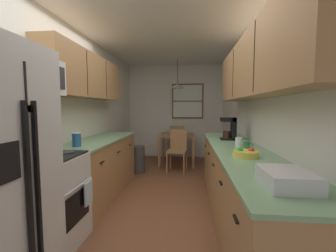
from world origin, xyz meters
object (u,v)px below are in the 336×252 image
at_px(fruit_bowl, 246,153).
at_px(microwave_over_range, 29,76).
at_px(table_serving_bowl, 181,133).
at_px(dining_chair_near, 178,148).
at_px(stove_range, 47,201).
at_px(mug_by_coffeemaker, 246,146).
at_px(dining_chair_far, 177,140).
at_px(coffee_maker, 230,128).
at_px(mug_spare, 239,142).
at_px(storage_canister, 77,139).
at_px(dish_rack, 287,178).
at_px(trash_bin, 138,159).
at_px(dining_table, 177,139).

bearing_deg(fruit_bowl, microwave_over_range, -173.52).
bearing_deg(table_serving_bowl, dining_chair_near, -94.74).
bearing_deg(stove_range, mug_by_coffeemaker, 15.57).
distance_m(dining_chair_far, table_serving_bowl, 0.72).
relative_size(microwave_over_range, dining_chair_near, 0.67).
distance_m(coffee_maker, mug_spare, 0.57).
distance_m(dining_chair_near, table_serving_bowl, 0.65).
xyz_separation_m(dining_chair_far, mug_spare, (0.96, -3.16, 0.45)).
bearing_deg(storage_canister, mug_by_coffeemaker, -1.46).
bearing_deg(storage_canister, dish_rack, -30.92).
distance_m(trash_bin, mug_spare, 2.53).
bearing_deg(microwave_over_range, storage_canister, 80.12).
xyz_separation_m(stove_range, coffee_maker, (2.01, 1.40, 0.60)).
height_order(dining_chair_far, fruit_bowl, fruit_bowl).
bearing_deg(stove_range, table_serving_bowl, 70.46).
bearing_deg(storage_canister, dining_table, 68.25).
bearing_deg(storage_canister, fruit_bowl, -11.16).
relative_size(microwave_over_range, table_serving_bowl, 3.41).
bearing_deg(mug_spare, dining_chair_far, 106.88).
distance_m(storage_canister, coffee_maker, 2.16).
distance_m(trash_bin, storage_canister, 2.09).
bearing_deg(mug_by_coffeemaker, dining_table, 108.54).
relative_size(dining_chair_far, fruit_bowl, 3.63).
bearing_deg(microwave_over_range, table_serving_bowl, 68.75).
bearing_deg(coffee_maker, storage_canister, -158.74).
height_order(microwave_over_range, dining_chair_far, microwave_over_range).
distance_m(stove_range, mug_by_coffeemaker, 2.17).
xyz_separation_m(trash_bin, table_serving_bowl, (0.89, 0.78, 0.48)).
bearing_deg(dining_table, mug_spare, -69.97).
distance_m(dining_chair_far, mug_spare, 3.33).
relative_size(fruit_bowl, table_serving_bowl, 1.40).
height_order(trash_bin, mug_spare, mug_spare).
bearing_deg(fruit_bowl, coffee_maker, 87.16).
xyz_separation_m(dining_chair_near, trash_bin, (-0.85, -0.19, -0.22)).
relative_size(storage_canister, table_serving_bowl, 1.02).
relative_size(dining_table, mug_by_coffeemaker, 7.27).
xyz_separation_m(fruit_bowl, table_serving_bowl, (-0.76, 3.12, -0.18)).
xyz_separation_m(mug_by_coffeemaker, dish_rack, (-0.05, -1.14, -0.00)).
xyz_separation_m(dining_chair_far, table_serving_bowl, (0.13, -0.66, 0.26)).
height_order(microwave_over_range, fruit_bowl, microwave_over_range).
bearing_deg(stove_range, fruit_bowl, 6.85).
bearing_deg(mug_spare, coffee_maker, 91.22).
bearing_deg(fruit_bowl, trash_bin, 125.35).
bearing_deg(trash_bin, mug_spare, -44.94).
xyz_separation_m(dining_chair_far, mug_by_coffeemaker, (0.98, -3.44, 0.45)).
bearing_deg(stove_range, trash_bin, 83.45).
bearing_deg(mug_by_coffeemaker, dish_rack, -92.31).
relative_size(stove_range, mug_by_coffeemaker, 9.54).
distance_m(storage_canister, fruit_bowl, 1.99).
relative_size(microwave_over_range, mug_by_coffeemaker, 5.24).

